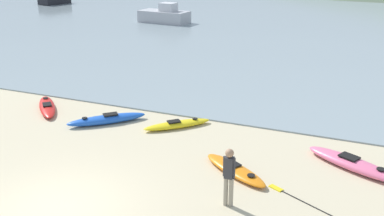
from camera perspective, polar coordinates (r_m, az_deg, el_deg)
ground_plane at (r=13.08m, az=-16.85°, el=-12.35°), size 400.00×400.00×0.00m
bay_water at (r=52.14m, az=14.50°, el=11.89°), size 160.00×70.00×0.06m
kayak_on_sand_0 at (r=15.47m, az=19.79°, el=-6.69°), size 3.31×2.19×0.40m
kayak_on_sand_1 at (r=18.50m, az=-10.76°, el=-1.41°), size 2.73×2.66×0.39m
kayak_on_sand_2 at (r=14.39m, az=5.48°, el=-7.80°), size 2.65×2.02×0.29m
kayak_on_sand_3 at (r=17.78m, az=-1.90°, el=-2.10°), size 2.37×2.33×0.30m
kayak_on_sand_4 at (r=20.69m, az=-17.92°, el=0.16°), size 2.49×2.58×0.32m
person_near_foreground at (r=12.31m, az=4.71°, el=-8.33°), size 0.35×0.24×1.73m
moored_boat_3 at (r=42.28m, az=-3.50°, el=11.63°), size 4.79×2.46×1.81m
loose_paddle at (r=13.19m, az=14.59°, el=-11.75°), size 2.56×1.43×0.03m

